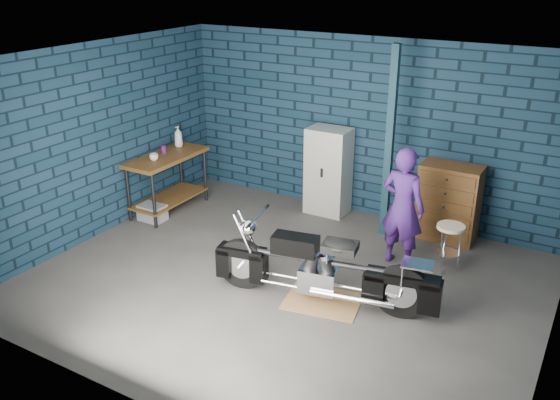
# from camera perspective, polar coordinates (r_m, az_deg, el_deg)

# --- Properties ---
(ground) EXTENTS (6.00, 6.00, 0.00)m
(ground) POSITION_cam_1_polar(r_m,az_deg,el_deg) (7.39, 0.36, -7.93)
(ground) COLOR #4C4A47
(ground) RESTS_ON ground
(room_walls) EXTENTS (6.02, 5.01, 2.71)m
(room_walls) POSITION_cam_1_polar(r_m,az_deg,el_deg) (7.10, 2.64, 7.46)
(room_walls) COLOR #112838
(room_walls) RESTS_ON ground
(support_post) EXTENTS (0.10, 0.10, 2.70)m
(support_post) POSITION_cam_1_polar(r_m,az_deg,el_deg) (8.28, 10.50, 5.32)
(support_post) COLOR #122F3A
(support_post) RESTS_ON ground
(workbench) EXTENTS (0.60, 1.40, 0.91)m
(workbench) POSITION_cam_1_polar(r_m,az_deg,el_deg) (9.40, -10.70, 1.61)
(workbench) COLOR brown
(workbench) RESTS_ON ground
(drip_mat) EXTENTS (0.97, 0.80, 0.01)m
(drip_mat) POSITION_cam_1_polar(r_m,az_deg,el_deg) (7.04, 4.12, -9.68)
(drip_mat) COLOR olive
(drip_mat) RESTS_ON ground
(motorcycle) EXTENTS (2.33, 1.01, 0.99)m
(motorcycle) POSITION_cam_1_polar(r_m,az_deg,el_deg) (6.79, 4.23, -6.17)
(motorcycle) COLOR black
(motorcycle) RESTS_ON ground
(person) EXTENTS (0.62, 0.45, 1.59)m
(person) POSITION_cam_1_polar(r_m,az_deg,el_deg) (7.64, 11.73, -0.71)
(person) COLOR #441F75
(person) RESTS_ON ground
(storage_bin) EXTENTS (0.39, 0.28, 0.24)m
(storage_bin) POSITION_cam_1_polar(r_m,az_deg,el_deg) (9.21, -12.19, -1.18)
(storage_bin) COLOR gray
(storage_bin) RESTS_ON ground
(locker) EXTENTS (0.63, 0.45, 1.35)m
(locker) POSITION_cam_1_polar(r_m,az_deg,el_deg) (9.11, 4.65, 2.77)
(locker) COLOR beige
(locker) RESTS_ON ground
(tool_chest) EXTENTS (0.82, 0.46, 1.09)m
(tool_chest) POSITION_cam_1_polar(r_m,az_deg,el_deg) (8.59, 15.87, -0.27)
(tool_chest) COLOR brown
(tool_chest) RESTS_ON ground
(shop_stool) EXTENTS (0.39, 0.39, 0.64)m
(shop_stool) POSITION_cam_1_polar(r_m,az_deg,el_deg) (7.80, 15.90, -4.49)
(shop_stool) COLOR beige
(shop_stool) RESTS_ON ground
(cup_a) EXTENTS (0.17, 0.17, 0.10)m
(cup_a) POSITION_cam_1_polar(r_m,az_deg,el_deg) (9.03, -12.04, 4.05)
(cup_a) COLOR beige
(cup_a) RESTS_ON workbench
(mug_purple) EXTENTS (0.09, 0.09, 0.11)m
(mug_purple) POSITION_cam_1_polar(r_m,az_deg,el_deg) (9.35, -11.14, 4.80)
(mug_purple) COLOR #56175F
(mug_purple) RESTS_ON workbench
(bottle) EXTENTS (0.13, 0.13, 0.33)m
(bottle) POSITION_cam_1_polar(r_m,az_deg,el_deg) (9.61, -9.76, 6.06)
(bottle) COLOR gray
(bottle) RESTS_ON workbench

